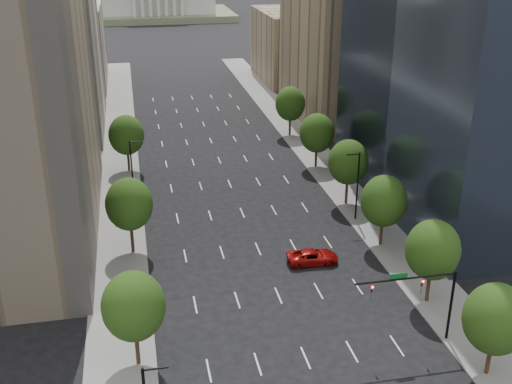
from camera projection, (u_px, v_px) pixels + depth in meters
sidewalk_left at (120, 223)px, 77.45m from camera, size 6.00×200.00×0.15m
sidewalk_right at (356, 202)px, 83.16m from camera, size 6.00×200.00×0.15m
midrise_cream_left at (54, 30)px, 107.63m from camera, size 14.00×30.00×35.00m
filler_left at (72, 47)px, 140.71m from camera, size 14.00×26.00×18.00m
parking_tan_right at (336, 38)px, 115.13m from camera, size 14.00×30.00×30.00m
filler_right at (290, 46)px, 147.61m from camera, size 14.00×26.00×16.00m
tree_right_0 at (496, 319)px, 49.26m from camera, size 5.20×5.20×8.39m
tree_right_1 at (433, 250)px, 59.03m from camera, size 5.20×5.20×8.75m
tree_right_2 at (384, 201)px, 69.90m from camera, size 5.20×5.20×8.61m
tree_right_3 at (348, 162)px, 80.61m from camera, size 5.20×5.20×8.89m
tree_right_4 at (317, 133)px, 93.40m from camera, size 5.20×5.20×8.46m
tree_right_5 at (290, 104)px, 107.71m from camera, size 5.20×5.20×8.75m
tree_left_0 at (134, 306)px, 50.26m from camera, size 5.20×5.20×8.75m
tree_left_1 at (129, 204)px, 68.21m from camera, size 5.20×5.20×8.97m
tree_left_2 at (126, 135)px, 91.76m from camera, size 5.20×5.20×8.68m
streetlight_rn at (357, 184)px, 76.41m from camera, size 1.70×0.20×9.00m
streetlight_ln at (133, 171)px, 80.47m from camera, size 1.70×0.20×9.00m
traffic_signal at (426, 293)px, 53.21m from camera, size 9.12×0.40×7.38m
foothills at (176, 9)px, 587.74m from camera, size 720.00×413.00×263.00m
car_red_far at (313, 257)px, 68.03m from camera, size 5.73×2.83×1.56m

